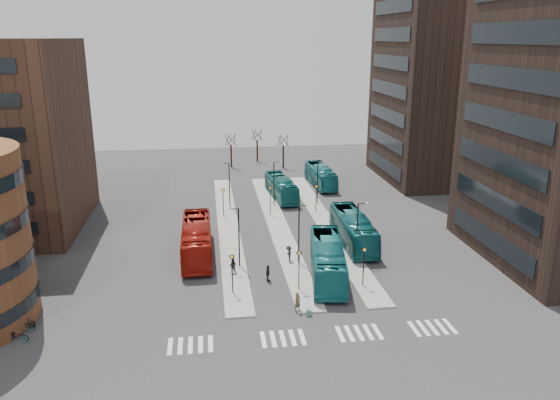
{
  "coord_description": "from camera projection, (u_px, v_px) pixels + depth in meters",
  "views": [
    {
      "loc": [
        -6.21,
        -32.59,
        22.14
      ],
      "look_at": [
        1.53,
        24.13,
        5.0
      ],
      "focal_mm": 35.0,
      "sensor_mm": 36.0,
      "label": 1
    }
  ],
  "objects": [
    {
      "name": "lamp_posts",
      "position": [
        285.0,
        202.0,
        63.98
      ],
      "size": [
        14.04,
        20.24,
        6.12
      ],
      "color": "black",
      "rests_on": "ground"
    },
    {
      "name": "island_mid",
      "position": [
        277.0,
        225.0,
        66.8
      ],
      "size": [
        2.5,
        45.0,
        0.15
      ],
      "primitive_type": "cube",
      "color": "gray",
      "rests_on": "ground"
    },
    {
      "name": "sign_poles",
      "position": [
        282.0,
        226.0,
        59.44
      ],
      "size": [
        12.45,
        22.12,
        3.65
      ],
      "color": "black",
      "rests_on": "ground"
    },
    {
      "name": "teal_bus_d",
      "position": [
        321.0,
        176.0,
        84.31
      ],
      "size": [
        3.11,
        11.2,
        3.09
      ],
      "primitive_type": "imported",
      "rotation": [
        0.0,
        0.0,
        0.05
      ],
      "color": "#166C72",
      "rests_on": "ground"
    },
    {
      "name": "commuter_a",
      "position": [
        233.0,
        266.0,
        52.94
      ],
      "size": [
        0.89,
        0.76,
        1.62
      ],
      "primitive_type": "imported",
      "rotation": [
        0.0,
        0.0,
        2.94
      ],
      "color": "black",
      "rests_on": "ground"
    },
    {
      "name": "bare_trees",
      "position": [
        257.0,
        151.0,
        97.13
      ],
      "size": [
        10.97,
        8.14,
        5.9
      ],
      "color": "black",
      "rests_on": "ground"
    },
    {
      "name": "teal_bus_c",
      "position": [
        353.0,
        229.0,
        60.5
      ],
      "size": [
        3.12,
        12.29,
        3.41
      ],
      "primitive_type": "imported",
      "rotation": [
        0.0,
        0.0,
        -0.02
      ],
      "color": "#12595E",
      "rests_on": "ground"
    },
    {
      "name": "traveller",
      "position": [
        298.0,
        302.0,
        45.62
      ],
      "size": [
        0.76,
        0.7,
        1.74
      ],
      "primitive_type": "imported",
      "rotation": [
        0.0,
        0.0,
        0.6
      ],
      "color": "brown",
      "rests_on": "ground"
    },
    {
      "name": "island_left",
      "position": [
        228.0,
        227.0,
        66.02
      ],
      "size": [
        2.5,
        45.0,
        0.15
      ],
      "primitive_type": "cube",
      "color": "gray",
      "rests_on": "ground"
    },
    {
      "name": "bicycle_near",
      "position": [
        17.0,
        335.0,
        41.22
      ],
      "size": [
        1.98,
        1.16,
        0.98
      ],
      "primitive_type": "imported",
      "rotation": [
        0.0,
        0.0,
        1.28
      ],
      "color": "gray",
      "rests_on": "ground"
    },
    {
      "name": "commuter_c",
      "position": [
        289.0,
        254.0,
        55.74
      ],
      "size": [
        0.65,
        1.12,
        1.72
      ],
      "primitive_type": "imported",
      "rotation": [
        0.0,
        0.0,
        4.7
      ],
      "color": "black",
      "rests_on": "ground"
    },
    {
      "name": "crosswalk_stripes",
      "position": [
        318.0,
        336.0,
        42.11
      ],
      "size": [
        22.35,
        2.4,
        0.01
      ],
      "color": "silver",
      "rests_on": "ground"
    },
    {
      "name": "red_bus",
      "position": [
        197.0,
        239.0,
        57.21
      ],
      "size": [
        3.07,
        12.76,
        3.55
      ],
      "primitive_type": "imported",
      "rotation": [
        0.0,
        0.0,
        0.01
      ],
      "color": "maroon",
      "rests_on": "ground"
    },
    {
      "name": "teal_bus_b",
      "position": [
        281.0,
        188.0,
        77.71
      ],
      "size": [
        3.66,
        11.11,
        3.04
      ],
      "primitive_type": "imported",
      "rotation": [
        0.0,
        0.0,
        0.1
      ],
      "color": "#125C5E",
      "rests_on": "ground"
    },
    {
      "name": "tower_far",
      "position": [
        450.0,
        85.0,
        85.39
      ],
      "size": [
        20.12,
        20.0,
        30.0
      ],
      "color": "black",
      "rests_on": "ground"
    },
    {
      "name": "teal_bus_a",
      "position": [
        327.0,
        260.0,
        52.09
      ],
      "size": [
        4.91,
        12.79,
        3.48
      ],
      "primitive_type": "imported",
      "rotation": [
        0.0,
        0.0,
        -0.16
      ],
      "color": "#15666B",
      "rests_on": "ground"
    },
    {
      "name": "ground",
      "position": [
        305.0,
        367.0,
        38.09
      ],
      "size": [
        160.0,
        160.0,
        0.0
      ],
      "primitive_type": "plane",
      "color": "#2D2D30",
      "rests_on": "ground"
    },
    {
      "name": "suitcase",
      "position": [
        309.0,
        313.0,
        45.12
      ],
      "size": [
        0.43,
        0.34,
        0.53
      ],
      "primitive_type": "cube",
      "rotation": [
        0.0,
        0.0,
        -0.01
      ],
      "color": "navy",
      "rests_on": "ground"
    },
    {
      "name": "bicycle_far",
      "position": [
        23.0,
        325.0,
        42.69
      ],
      "size": [
        1.98,
        1.04,
        0.99
      ],
      "primitive_type": "imported",
      "rotation": [
        0.0,
        0.0,
        1.36
      ],
      "color": "gray",
      "rests_on": "ground"
    },
    {
      "name": "bicycle_mid",
      "position": [
        25.0,
        323.0,
        43.01
      ],
      "size": [
        1.59,
        0.69,
        0.92
      ],
      "primitive_type": "imported",
      "rotation": [
        0.0,
        0.0,
        1.74
      ],
      "color": "gray",
      "rests_on": "ground"
    },
    {
      "name": "island_right",
      "position": [
        325.0,
        223.0,
        67.58
      ],
      "size": [
        2.5,
        45.0,
        0.15
      ],
      "primitive_type": "cube",
      "color": "gray",
      "rests_on": "ground"
    },
    {
      "name": "commuter_b",
      "position": [
        268.0,
        273.0,
        51.33
      ],
      "size": [
        0.74,
        1.03,
        1.63
      ],
      "primitive_type": "imported",
      "rotation": [
        0.0,
        0.0,
        1.17
      ],
      "color": "black",
      "rests_on": "ground"
    }
  ]
}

